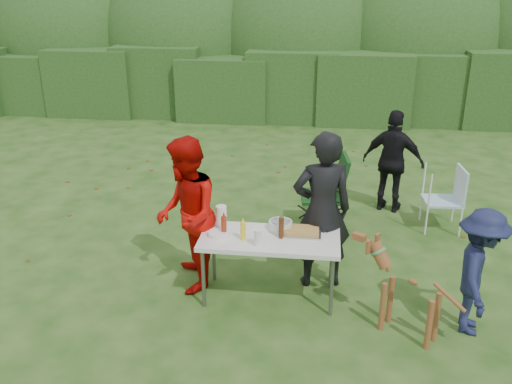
# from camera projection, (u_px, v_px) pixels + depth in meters

# --- Properties ---
(ground) EXTENTS (80.00, 80.00, 0.00)m
(ground) POSITION_uv_depth(u_px,v_px,m) (248.00, 284.00, 6.33)
(ground) COLOR #1E4211
(hedge_row) EXTENTS (22.00, 1.40, 1.70)m
(hedge_row) POSITION_uv_depth(u_px,v_px,m) (293.00, 85.00, 13.39)
(hedge_row) COLOR #23471C
(hedge_row) RESTS_ON ground
(shrub_backdrop) EXTENTS (20.00, 2.60, 3.20)m
(shrub_backdrop) POSITION_uv_depth(u_px,v_px,m) (297.00, 46.00, 14.59)
(shrub_backdrop) COLOR #3D6628
(shrub_backdrop) RESTS_ON ground
(folding_table) EXTENTS (1.50, 0.70, 0.74)m
(folding_table) POSITION_uv_depth(u_px,v_px,m) (270.00, 242.00, 5.83)
(folding_table) COLOR silver
(folding_table) RESTS_ON ground
(person_cook) EXTENTS (0.75, 0.58, 1.84)m
(person_cook) POSITION_uv_depth(u_px,v_px,m) (322.00, 211.00, 6.02)
(person_cook) COLOR black
(person_cook) RESTS_ON ground
(person_red_jacket) EXTENTS (0.88, 1.01, 1.77)m
(person_red_jacket) POSITION_uv_depth(u_px,v_px,m) (187.00, 215.00, 5.99)
(person_red_jacket) COLOR #B40905
(person_red_jacket) RESTS_ON ground
(person_black_puffy) EXTENTS (0.99, 0.66, 1.56)m
(person_black_puffy) POSITION_uv_depth(u_px,v_px,m) (393.00, 162.00, 8.07)
(person_black_puffy) COLOR black
(person_black_puffy) RESTS_ON ground
(child) EXTENTS (0.66, 0.94, 1.32)m
(child) POSITION_uv_depth(u_px,v_px,m) (478.00, 272.00, 5.28)
(child) COLOR #171D40
(child) RESTS_ON ground
(dog) EXTENTS (1.03, 0.85, 0.92)m
(dog) POSITION_uv_depth(u_px,v_px,m) (411.00, 295.00, 5.27)
(dog) COLOR brown
(dog) RESTS_ON ground
(camping_chair) EXTENTS (0.74, 0.74, 1.08)m
(camping_chair) POSITION_uv_depth(u_px,v_px,m) (322.00, 192.00, 7.56)
(camping_chair) COLOR #123A15
(camping_chair) RESTS_ON ground
(lawn_chair) EXTENTS (0.58, 0.58, 0.91)m
(lawn_chair) POSITION_uv_depth(u_px,v_px,m) (442.00, 198.00, 7.58)
(lawn_chair) COLOR #4F99B5
(lawn_chair) RESTS_ON ground
(food_tray) EXTENTS (0.45, 0.30, 0.02)m
(food_tray) POSITION_uv_depth(u_px,v_px,m) (300.00, 233.00, 5.89)
(food_tray) COLOR #B7B7BA
(food_tray) RESTS_ON folding_table
(focaccia_bread) EXTENTS (0.40, 0.26, 0.04)m
(focaccia_bread) POSITION_uv_depth(u_px,v_px,m) (300.00, 230.00, 5.88)
(focaccia_bread) COLOR #B08A42
(focaccia_bread) RESTS_ON food_tray
(mustard_bottle) EXTENTS (0.06, 0.06, 0.20)m
(mustard_bottle) POSITION_uv_depth(u_px,v_px,m) (243.00, 231.00, 5.73)
(mustard_bottle) COLOR yellow
(mustard_bottle) RESTS_ON folding_table
(ketchup_bottle) EXTENTS (0.06, 0.06, 0.22)m
(ketchup_bottle) POSITION_uv_depth(u_px,v_px,m) (224.00, 226.00, 5.81)
(ketchup_bottle) COLOR maroon
(ketchup_bottle) RESTS_ON folding_table
(beer_bottle) EXTENTS (0.06, 0.06, 0.24)m
(beer_bottle) POSITION_uv_depth(u_px,v_px,m) (281.00, 228.00, 5.75)
(beer_bottle) COLOR #47230F
(beer_bottle) RESTS_ON folding_table
(paper_towel_roll) EXTENTS (0.12, 0.12, 0.26)m
(paper_towel_roll) POSITION_uv_depth(u_px,v_px,m) (221.00, 217.00, 5.99)
(paper_towel_roll) COLOR white
(paper_towel_roll) RESTS_ON folding_table
(cup_stack) EXTENTS (0.08, 0.08, 0.18)m
(cup_stack) POSITION_uv_depth(u_px,v_px,m) (258.00, 238.00, 5.60)
(cup_stack) COLOR white
(cup_stack) RESTS_ON folding_table
(pasta_bowl) EXTENTS (0.26, 0.26, 0.10)m
(pasta_bowl) POSITION_uv_depth(u_px,v_px,m) (280.00, 225.00, 5.97)
(pasta_bowl) COLOR silver
(pasta_bowl) RESTS_ON folding_table
(plate_stack) EXTENTS (0.24, 0.24, 0.05)m
(plate_stack) POSITION_uv_depth(u_px,v_px,m) (219.00, 234.00, 5.83)
(plate_stack) COLOR white
(plate_stack) RESTS_ON folding_table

